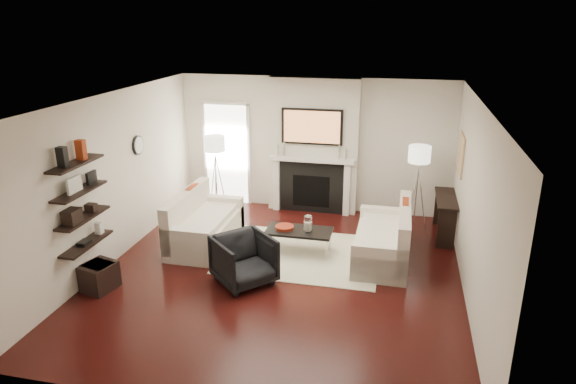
% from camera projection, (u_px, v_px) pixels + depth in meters
% --- Properties ---
extents(room_envelope, '(6.00, 6.00, 6.00)m').
position_uv_depth(room_envelope, '(279.00, 192.00, 7.57)').
color(room_envelope, black).
rests_on(room_envelope, ground).
extents(chimney_breast, '(1.80, 0.25, 2.70)m').
position_uv_depth(chimney_breast, '(313.00, 146.00, 10.22)').
color(chimney_breast, silver).
rests_on(chimney_breast, floor).
extents(fireplace_surround, '(1.30, 0.02, 1.04)m').
position_uv_depth(fireplace_surround, '(311.00, 188.00, 10.37)').
color(fireplace_surround, black).
rests_on(fireplace_surround, floor).
extents(firebox, '(0.75, 0.02, 0.65)m').
position_uv_depth(firebox, '(311.00, 191.00, 10.38)').
color(firebox, black).
rests_on(firebox, floor).
extents(mantel_pilaster_l, '(0.12, 0.08, 1.10)m').
position_uv_depth(mantel_pilaster_l, '(276.00, 184.00, 10.48)').
color(mantel_pilaster_l, white).
rests_on(mantel_pilaster_l, floor).
extents(mantel_pilaster_r, '(0.12, 0.08, 1.10)m').
position_uv_depth(mantel_pilaster_r, '(347.00, 189.00, 10.18)').
color(mantel_pilaster_r, white).
rests_on(mantel_pilaster_r, floor).
extents(mantel_shelf, '(1.70, 0.18, 0.07)m').
position_uv_depth(mantel_shelf, '(311.00, 160.00, 10.12)').
color(mantel_shelf, white).
rests_on(mantel_shelf, chimney_breast).
extents(tv_body, '(1.20, 0.06, 0.70)m').
position_uv_depth(tv_body, '(312.00, 127.00, 9.93)').
color(tv_body, black).
rests_on(tv_body, chimney_breast).
extents(tv_screen, '(1.10, 0.00, 0.62)m').
position_uv_depth(tv_screen, '(312.00, 127.00, 9.90)').
color(tv_screen, '#BF723F').
rests_on(tv_screen, tv_body).
extents(candlestick_l_tall, '(0.04, 0.04, 0.30)m').
position_uv_depth(candlestick_l_tall, '(284.00, 149.00, 10.19)').
color(candlestick_l_tall, silver).
rests_on(candlestick_l_tall, mantel_shelf).
extents(candlestick_l_short, '(0.04, 0.04, 0.24)m').
position_uv_depth(candlestick_l_short, '(278.00, 150.00, 10.23)').
color(candlestick_l_short, silver).
rests_on(candlestick_l_short, mantel_shelf).
extents(candlestick_r_tall, '(0.04, 0.04, 0.30)m').
position_uv_depth(candlestick_r_tall, '(339.00, 152.00, 9.96)').
color(candlestick_r_tall, silver).
rests_on(candlestick_r_tall, mantel_shelf).
extents(candlestick_r_short, '(0.04, 0.04, 0.24)m').
position_uv_depth(candlestick_r_short, '(346.00, 154.00, 9.94)').
color(candlestick_r_short, silver).
rests_on(candlestick_r_short, mantel_shelf).
extents(hallway_panel, '(0.90, 0.02, 2.10)m').
position_uv_depth(hallway_panel, '(227.00, 154.00, 10.80)').
color(hallway_panel, white).
rests_on(hallway_panel, floor).
extents(door_trim_l, '(0.06, 0.06, 2.16)m').
position_uv_depth(door_trim_l, '(205.00, 153.00, 10.88)').
color(door_trim_l, white).
rests_on(door_trim_l, floor).
extents(door_trim_r, '(0.06, 0.06, 2.16)m').
position_uv_depth(door_trim_r, '(249.00, 156.00, 10.68)').
color(door_trim_r, white).
rests_on(door_trim_r, floor).
extents(door_trim_top, '(1.02, 0.06, 0.06)m').
position_uv_depth(door_trim_top, '(225.00, 103.00, 10.43)').
color(door_trim_top, white).
rests_on(door_trim_top, wall_back).
extents(rug, '(2.60, 2.00, 0.01)m').
position_uv_depth(rug, '(301.00, 254.00, 8.65)').
color(rug, beige).
rests_on(rug, floor).
extents(loveseat_left_base, '(0.85, 1.80, 0.42)m').
position_uv_depth(loveseat_left_base, '(206.00, 232.00, 9.02)').
color(loveseat_left_base, silver).
rests_on(loveseat_left_base, floor).
extents(loveseat_left_back, '(0.18, 1.80, 0.80)m').
position_uv_depth(loveseat_left_back, '(187.00, 214.00, 8.99)').
color(loveseat_left_back, silver).
rests_on(loveseat_left_back, floor).
extents(loveseat_left_arm_n, '(0.85, 0.18, 0.60)m').
position_uv_depth(loveseat_left_arm_n, '(187.00, 247.00, 8.25)').
color(loveseat_left_arm_n, silver).
rests_on(loveseat_left_arm_n, floor).
extents(loveseat_left_arm_s, '(0.85, 0.18, 0.60)m').
position_uv_depth(loveseat_left_arm_s, '(221.00, 211.00, 9.74)').
color(loveseat_left_arm_s, silver).
rests_on(loveseat_left_arm_s, floor).
extents(loveseat_left_cushion, '(0.63, 1.44, 0.10)m').
position_uv_depth(loveseat_left_cushion, '(208.00, 219.00, 8.93)').
color(loveseat_left_cushion, silver).
rests_on(loveseat_left_cushion, loveseat_left_base).
extents(pillow_left_orange, '(0.10, 0.42, 0.42)m').
position_uv_depth(pillow_left_orange, '(193.00, 197.00, 9.20)').
color(pillow_left_orange, '#943012').
rests_on(pillow_left_orange, loveseat_left_cushion).
extents(pillow_left_charcoal, '(0.10, 0.40, 0.40)m').
position_uv_depth(pillow_left_charcoal, '(179.00, 209.00, 8.65)').
color(pillow_left_charcoal, black).
rests_on(pillow_left_charcoal, loveseat_left_cushion).
extents(loveseat_right_base, '(0.85, 1.80, 0.42)m').
position_uv_depth(loveseat_right_base, '(381.00, 247.00, 8.44)').
color(loveseat_right_base, silver).
rests_on(loveseat_right_base, floor).
extents(loveseat_right_back, '(0.18, 1.80, 0.80)m').
position_uv_depth(loveseat_right_back, '(404.00, 231.00, 8.26)').
color(loveseat_right_back, silver).
rests_on(loveseat_right_back, floor).
extents(loveseat_right_arm_n, '(0.85, 0.18, 0.60)m').
position_uv_depth(loveseat_right_arm_n, '(379.00, 264.00, 7.66)').
color(loveseat_right_arm_n, silver).
rests_on(loveseat_right_arm_n, floor).
extents(loveseat_right_arm_s, '(0.85, 0.18, 0.60)m').
position_uv_depth(loveseat_right_arm_s, '(384.00, 224.00, 9.16)').
color(loveseat_right_arm_s, silver).
rests_on(loveseat_right_arm_s, floor).
extents(loveseat_right_cushion, '(0.63, 1.44, 0.10)m').
position_uv_depth(loveseat_right_cushion, '(379.00, 232.00, 8.36)').
color(loveseat_right_cushion, silver).
rests_on(loveseat_right_cushion, loveseat_right_base).
extents(pillow_right_orange, '(0.10, 0.42, 0.42)m').
position_uv_depth(pillow_right_orange, '(405.00, 213.00, 8.48)').
color(pillow_right_orange, '#943012').
rests_on(pillow_right_orange, loveseat_right_cushion).
extents(pillow_right_charcoal, '(0.10, 0.40, 0.40)m').
position_uv_depth(pillow_right_charcoal, '(404.00, 227.00, 7.92)').
color(pillow_right_charcoal, black).
rests_on(pillow_right_charcoal, loveseat_right_cushion).
extents(coffee_table, '(1.10, 0.55, 0.04)m').
position_uv_depth(coffee_table, '(299.00, 231.00, 8.59)').
color(coffee_table, black).
rests_on(coffee_table, floor).
extents(coffee_leg_nw, '(0.02, 0.02, 0.38)m').
position_uv_depth(coffee_leg_nw, '(267.00, 245.00, 8.56)').
color(coffee_leg_nw, silver).
rests_on(coffee_leg_nw, floor).
extents(coffee_leg_ne, '(0.02, 0.02, 0.38)m').
position_uv_depth(coffee_leg_ne, '(326.00, 251.00, 8.35)').
color(coffee_leg_ne, silver).
rests_on(coffee_leg_ne, floor).
extents(coffee_leg_sw, '(0.02, 0.02, 0.38)m').
position_uv_depth(coffee_leg_sw, '(274.00, 235.00, 8.96)').
color(coffee_leg_sw, silver).
rests_on(coffee_leg_sw, floor).
extents(coffee_leg_se, '(0.02, 0.02, 0.38)m').
position_uv_depth(coffee_leg_se, '(330.00, 240.00, 8.76)').
color(coffee_leg_se, silver).
rests_on(coffee_leg_se, floor).
extents(hurricane_glass, '(0.14, 0.14, 0.24)m').
position_uv_depth(hurricane_glass, '(308.00, 223.00, 8.50)').
color(hurricane_glass, white).
rests_on(hurricane_glass, coffee_table).
extents(hurricane_candle, '(0.11, 0.11, 0.16)m').
position_uv_depth(hurricane_candle, '(308.00, 227.00, 8.53)').
color(hurricane_candle, white).
rests_on(hurricane_candle, coffee_table).
extents(copper_bowl, '(0.31, 0.31, 0.05)m').
position_uv_depth(copper_bowl, '(285.00, 227.00, 8.63)').
color(copper_bowl, '#A7311B').
rests_on(copper_bowl, coffee_table).
extents(armchair, '(1.08, 1.08, 0.81)m').
position_uv_depth(armchair, '(244.00, 258.00, 7.63)').
color(armchair, black).
rests_on(armchair, floor).
extents(lamp_left_post, '(0.02, 0.02, 1.20)m').
position_uv_depth(lamp_left_post, '(217.00, 185.00, 10.30)').
color(lamp_left_post, silver).
rests_on(lamp_left_post, floor).
extents(lamp_left_shade, '(0.40, 0.40, 0.30)m').
position_uv_depth(lamp_left_shade, '(215.00, 144.00, 10.02)').
color(lamp_left_shade, white).
rests_on(lamp_left_shade, lamp_left_post).
extents(lamp_left_leg_a, '(0.25, 0.02, 1.23)m').
position_uv_depth(lamp_left_leg_a, '(222.00, 185.00, 10.28)').
color(lamp_left_leg_a, silver).
rests_on(lamp_left_leg_a, floor).
extents(lamp_left_leg_b, '(0.14, 0.22, 1.23)m').
position_uv_depth(lamp_left_leg_b, '(216.00, 183.00, 10.40)').
color(lamp_left_leg_b, silver).
rests_on(lamp_left_leg_b, floor).
extents(lamp_left_leg_c, '(0.14, 0.22, 1.23)m').
position_uv_depth(lamp_left_leg_c, '(212.00, 186.00, 10.22)').
color(lamp_left_leg_c, silver).
rests_on(lamp_left_leg_c, floor).
extents(lamp_right_post, '(0.02, 0.02, 1.20)m').
position_uv_depth(lamp_right_post, '(416.00, 198.00, 9.53)').
color(lamp_right_post, silver).
rests_on(lamp_right_post, floor).
extents(lamp_right_shade, '(0.40, 0.40, 0.30)m').
position_uv_depth(lamp_right_shade, '(420.00, 154.00, 9.25)').
color(lamp_right_shade, white).
rests_on(lamp_right_shade, lamp_right_post).
extents(lamp_right_leg_a, '(0.25, 0.02, 1.23)m').
position_uv_depth(lamp_right_leg_a, '(422.00, 199.00, 9.51)').
color(lamp_right_leg_a, silver).
rests_on(lamp_right_leg_a, floor).
extents(lamp_right_leg_b, '(0.14, 0.22, 1.23)m').
position_uv_depth(lamp_right_leg_b, '(413.00, 197.00, 9.63)').
color(lamp_right_leg_b, silver).
rests_on(lamp_right_leg_b, floor).
extents(lamp_right_leg_c, '(0.14, 0.22, 1.23)m').
position_uv_depth(lamp_right_leg_c, '(413.00, 200.00, 9.45)').
color(lamp_right_leg_c, silver).
rests_on(lamp_right_leg_c, floor).
extents(console_top, '(0.35, 1.20, 0.04)m').
position_uv_depth(console_top, '(446.00, 198.00, 9.15)').
color(console_top, black).
rests_on(console_top, floor).
extents(console_leg_n, '(0.30, 0.04, 0.71)m').
position_uv_depth(console_leg_n, '(446.00, 230.00, 8.76)').
color(console_leg_n, black).
rests_on(console_leg_n, floor).
extents(console_leg_s, '(0.30, 0.04, 0.71)m').
position_uv_depth(console_leg_s, '(443.00, 207.00, 9.78)').
color(console_leg_s, black).
rests_on(console_leg_s, floor).
extents(wall_art, '(0.03, 0.70, 0.70)m').
position_uv_depth(wall_art, '(461.00, 155.00, 8.83)').
color(wall_art, tan).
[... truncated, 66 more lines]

